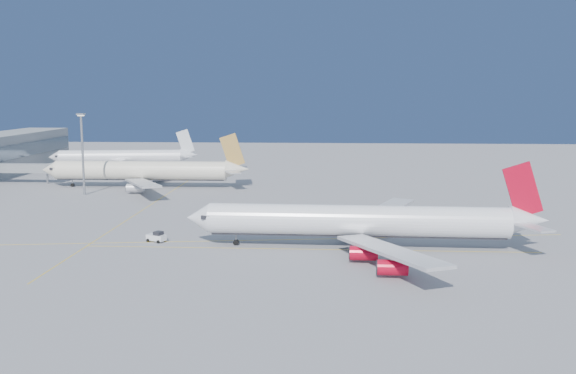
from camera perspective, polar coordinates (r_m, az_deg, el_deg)
The scene contains 8 objects.
ground at distance 141.22m, azimuth 0.04°, elevation -4.15°, with size 500.00×500.00×0.00m, color slate.
jet_bridge at distance 234.14m, azimuth -22.23°, elevation 1.55°, with size 23.60×3.60×6.90m.
taxiway_lines at distance 148.94m, azimuth -5.48°, elevation -3.52°, with size 118.86×140.00×0.02m.
airliner_virgin at distance 128.27m, azimuth 6.83°, elevation -3.07°, with size 71.58×64.38×17.68m.
airliner_etihad at distance 212.99m, azimuth -12.56°, elevation 1.42°, with size 68.01×63.02×17.79m.
airliner_third at distance 266.57m, azimuth -14.37°, elevation 2.61°, with size 59.27×54.21×15.91m.
pushback_tug at distance 136.11m, azimuth -11.59°, elevation -4.36°, with size 4.41×3.65×2.22m.
light_mast at distance 201.15m, azimuth -17.81°, elevation 3.39°, with size 2.11×2.11×24.46m.
Camera 1 is at (8.10, -137.56, 30.90)m, focal length 40.00 mm.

